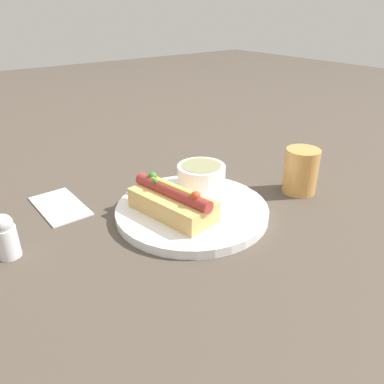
% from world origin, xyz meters
% --- Properties ---
extents(ground_plane, '(4.00, 4.00, 0.00)m').
position_xyz_m(ground_plane, '(0.00, 0.00, 0.00)').
color(ground_plane, '#4C4238').
extents(dinner_plate, '(0.28, 0.28, 0.02)m').
position_xyz_m(dinner_plate, '(0.00, 0.00, 0.01)').
color(dinner_plate, white).
rests_on(dinner_plate, ground_plane).
extents(hot_dog, '(0.17, 0.10, 0.06)m').
position_xyz_m(hot_dog, '(-0.00, -0.04, 0.04)').
color(hot_dog, '#DBAD60').
rests_on(hot_dog, dinner_plate).
extents(soup_bowl, '(0.10, 0.10, 0.05)m').
position_xyz_m(soup_bowl, '(-0.05, 0.07, 0.04)').
color(soup_bowl, white).
rests_on(soup_bowl, dinner_plate).
extents(spoon, '(0.13, 0.13, 0.01)m').
position_xyz_m(spoon, '(-0.03, 0.01, 0.02)').
color(spoon, '#B7B7BC').
rests_on(spoon, dinner_plate).
extents(drinking_glass, '(0.07, 0.07, 0.09)m').
position_xyz_m(drinking_glass, '(0.06, 0.24, 0.05)').
color(drinking_glass, '#D8994C').
rests_on(drinking_glass, ground_plane).
extents(napkin, '(0.14, 0.08, 0.01)m').
position_xyz_m(napkin, '(-0.18, -0.19, 0.00)').
color(napkin, white).
rests_on(napkin, ground_plane).
extents(salt_shaker, '(0.03, 0.03, 0.07)m').
position_xyz_m(salt_shaker, '(-0.07, -0.31, 0.04)').
color(salt_shaker, silver).
rests_on(salt_shaker, ground_plane).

